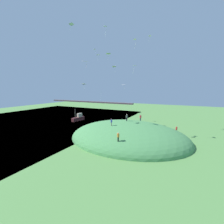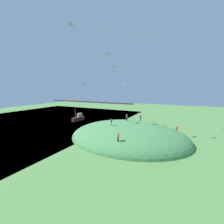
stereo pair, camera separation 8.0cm
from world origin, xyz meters
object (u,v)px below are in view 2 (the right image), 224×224
object	(u,v)px
kite_3	(150,36)
kite_9	(84,84)
kite_7	(95,50)
kite_12	(134,66)
mooring_post	(109,126)
boat_on_lake	(79,118)
person_watching_kites	(127,117)
kite_5	(71,24)
person_near_shore	(141,117)
kite_2	(135,40)
kite_1	(105,27)
kite_4	(85,62)
kite_0	(108,54)
person_on_hilltop	(118,136)
person_with_child	(111,121)
kite_10	(102,93)
kite_8	(98,55)
person_walking_path	(177,129)
kite_6	(114,67)
kite_11	(124,85)

from	to	relation	value
kite_3	kite_9	distance (m)	21.64
kite_7	kite_12	size ratio (longest dim) A/B	0.67
kite_12	mooring_post	world-z (taller)	kite_12
boat_on_lake	kite_3	world-z (taller)	kite_3
person_watching_kites	kite_5	world-z (taller)	kite_5
person_near_shore	kite_2	xyz separation A→B (m)	(-0.10, -5.86, 18.33)
person_watching_kites	kite_7	bearing A→B (deg)	117.23
person_near_shore	kite_1	xyz separation A→B (m)	(-6.55, -7.83, 21.43)
boat_on_lake	mooring_post	world-z (taller)	boat_on_lake
kite_4	mooring_post	distance (m)	19.62
kite_0	kite_2	xyz separation A→B (m)	(7.47, -1.43, 1.92)
kite_1	kite_5	distance (m)	7.38
person_watching_kites	person_on_hilltop	size ratio (longest dim) A/B	0.99
kite_5	mooring_post	size ratio (longest dim) A/B	1.24
person_watching_kites	person_with_child	distance (m)	5.53
kite_2	mooring_post	bearing A→B (deg)	154.26
kite_2	kite_5	size ratio (longest dim) A/B	1.46
kite_10	kite_4	bearing A→B (deg)	-84.22
person_on_hilltop	kite_0	bearing A→B (deg)	55.10
kite_7	kite_8	xyz separation A→B (m)	(4.59, -5.38, -3.19)
person_on_hilltop	kite_1	world-z (taller)	kite_1
kite_2	kite_3	world-z (taller)	kite_3
kite_9	mooring_post	bearing A→B (deg)	46.68
person_walking_path	kite_2	size ratio (longest dim) A/B	0.85
kite_0	kite_12	distance (m)	8.44
kite_10	person_watching_kites	bearing A→B (deg)	-16.94
kite_0	kite_6	world-z (taller)	kite_0
kite_1	kite_7	xyz separation A→B (m)	(-11.29, 12.98, -0.79)
person_walking_path	kite_9	size ratio (longest dim) A/B	1.01
person_near_shore	kite_12	bearing A→B (deg)	-152.55
kite_0	kite_11	world-z (taller)	kite_0
kite_7	kite_8	bearing A→B (deg)	-49.54
kite_6	person_walking_path	bearing A→B (deg)	-1.21
kite_8	mooring_post	xyz separation A→B (m)	(4.40, -1.40, -20.65)
kite_4	kite_5	distance (m)	8.56
kite_8	kite_12	distance (m)	15.04
person_with_child	mooring_post	size ratio (longest dim) A/B	1.34
person_walking_path	person_near_shore	world-z (taller)	person_near_shore
person_near_shore	kite_8	world-z (taller)	kite_8
kite_3	kite_8	distance (m)	15.15
kite_6	kite_12	xyz separation A→B (m)	(9.07, -8.11, -1.42)
kite_6	kite_5	bearing A→B (deg)	-103.05
kite_3	kite_11	xyz separation A→B (m)	(-6.05, -3.11, -12.67)
person_with_child	kite_7	world-z (taller)	kite_7
person_watching_kites	kite_6	world-z (taller)	kite_6
kite_8	kite_12	size ratio (longest dim) A/B	0.89
kite_6	kite_12	bearing A→B (deg)	-41.83
kite_2	kite_6	xyz separation A→B (m)	(-9.07, 8.13, -4.17)
person_watching_kites	kite_4	size ratio (longest dim) A/B	1.02
person_near_shore	kite_1	world-z (taller)	kite_1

